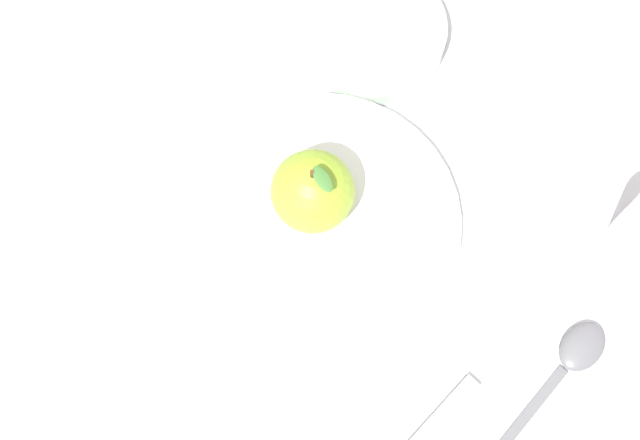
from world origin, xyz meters
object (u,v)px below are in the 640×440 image
dinner_plate (320,224)px  side_bowl (376,33)px  apple (313,191)px  knife (477,378)px  spoon (568,365)px

dinner_plate → side_bowl: size_ratio=1.89×
apple → knife: size_ratio=0.41×
side_bowl → spoon: (0.30, -0.17, -0.02)m
dinner_plate → spoon: bearing=2.9°
side_bowl → dinner_plate: bearing=-72.3°
knife → side_bowl: bearing=137.7°
apple → dinner_plate: bearing=-35.0°
apple → side_bowl: size_ratio=0.63×
apple → side_bowl: 0.18m
side_bowl → knife: side_bowl is taller
apple → spoon: apple is taller
side_bowl → spoon: side_bowl is taller
side_bowl → knife: 0.33m
knife → dinner_plate: bearing=168.0°
dinner_plate → spoon: (0.24, 0.01, -0.00)m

